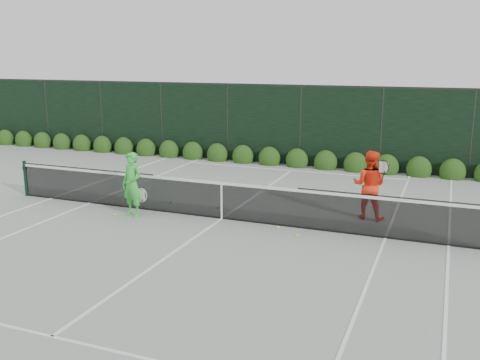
% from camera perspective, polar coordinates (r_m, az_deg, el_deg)
% --- Properties ---
extents(ground, '(80.00, 80.00, 0.00)m').
position_cam_1_polar(ground, '(13.85, -1.95, -4.16)').
color(ground, gray).
rests_on(ground, ground).
extents(tennis_net, '(12.90, 0.10, 1.07)m').
position_cam_1_polar(tennis_net, '(13.71, -2.06, -2.03)').
color(tennis_net, black).
rests_on(tennis_net, ground).
extents(player_woman, '(0.69, 0.53, 1.69)m').
position_cam_1_polar(player_woman, '(14.16, -11.43, -0.49)').
color(player_woman, green).
rests_on(player_woman, ground).
extents(player_man, '(0.95, 0.74, 1.78)m').
position_cam_1_polar(player_man, '(14.04, 13.63, -0.52)').
color(player_man, '#FF3315').
rests_on(player_man, ground).
extents(court_lines, '(11.03, 23.83, 0.01)m').
position_cam_1_polar(court_lines, '(13.84, -1.95, -4.14)').
color(court_lines, white).
rests_on(court_lines, ground).
extents(windscreen_fence, '(32.00, 21.07, 3.06)m').
position_cam_1_polar(windscreen_fence, '(11.10, -7.60, -0.53)').
color(windscreen_fence, black).
rests_on(windscreen_fence, ground).
extents(hedge_row, '(31.66, 0.65, 0.94)m').
position_cam_1_polar(hedge_row, '(20.35, 6.09, 2.07)').
color(hedge_row, '#17350E').
rests_on(hedge_row, ground).
extents(tennis_balls, '(4.98, 1.71, 0.07)m').
position_cam_1_polar(tennis_balls, '(13.94, -2.97, -3.91)').
color(tennis_balls, '#CCF636').
rests_on(tennis_balls, ground).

